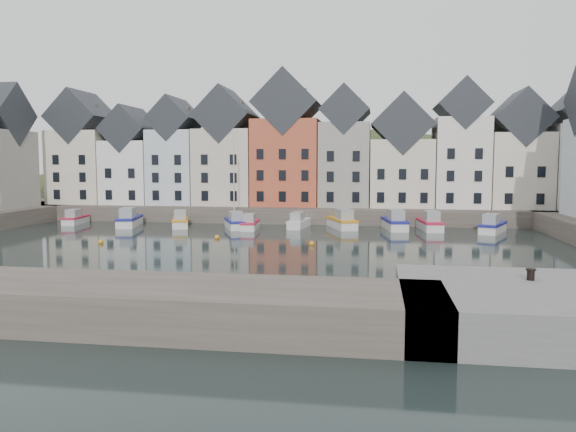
# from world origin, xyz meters

# --- Properties ---
(ground) EXTENTS (260.00, 260.00, 0.00)m
(ground) POSITION_xyz_m (0.00, 0.00, 0.00)
(ground) COLOR black
(ground) RESTS_ON ground
(far_quay) EXTENTS (90.00, 16.00, 2.00)m
(far_quay) POSITION_xyz_m (0.00, 30.00, 1.00)
(far_quay) COLOR #4B4239
(far_quay) RESTS_ON ground
(hillside) EXTENTS (153.60, 70.40, 64.00)m
(hillside) POSITION_xyz_m (0.02, 56.00, -17.96)
(hillside) COLOR #283219
(hillside) RESTS_ON ground
(far_terrace) EXTENTS (72.37, 8.16, 17.78)m
(far_terrace) POSITION_xyz_m (3.21, 28.00, 8.88)
(far_terrace) COLOR #EFE2C8
(far_terrace) RESTS_ON far_quay
(mooring_buoys) EXTENTS (20.50, 5.50, 0.50)m
(mooring_buoys) POSITION_xyz_m (-4.00, 5.33, 0.15)
(mooring_buoys) COLOR orange
(mooring_buoys) RESTS_ON ground
(boat_a) EXTENTS (2.47, 5.63, 2.09)m
(boat_a) POSITION_xyz_m (-25.50, 18.69, 0.62)
(boat_a) COLOR silver
(boat_a) RESTS_ON ground
(boat_b) EXTENTS (3.41, 6.87, 2.53)m
(boat_b) POSITION_xyz_m (-17.64, 17.28, 0.75)
(boat_b) COLOR silver
(boat_b) RESTS_ON ground
(boat_c) EXTENTS (3.62, 6.21, 2.28)m
(boat_c) POSITION_xyz_m (-11.27, 17.54, 0.68)
(boat_c) COLOR silver
(boat_c) RESTS_ON ground
(boat_d) EXTENTS (3.92, 6.14, 11.25)m
(boat_d) POSITION_xyz_m (-4.42, 17.11, 0.73)
(boat_d) COLOR silver
(boat_d) RESTS_ON ground
(boat_e) EXTENTS (2.11, 5.45, 2.05)m
(boat_e) POSITION_xyz_m (-2.49, 16.56, 0.61)
(boat_e) COLOR silver
(boat_e) RESTS_ON ground
(boat_f) EXTENTS (2.30, 5.65, 2.11)m
(boat_f) POSITION_xyz_m (2.86, 18.89, 0.63)
(boat_f) COLOR silver
(boat_f) RESTS_ON ground
(boat_g) EXTENTS (4.25, 7.00, 2.57)m
(boat_g) POSITION_xyz_m (7.97, 19.20, 0.77)
(boat_g) COLOR silver
(boat_g) RESTS_ON ground
(boat_h) EXTENTS (3.20, 7.03, 2.60)m
(boat_h) POSITION_xyz_m (14.03, 19.09, 0.77)
(boat_h) COLOR silver
(boat_h) RESTS_ON ground
(boat_i) EXTENTS (2.75, 6.68, 2.49)m
(boat_i) POSITION_xyz_m (18.00, 18.95, 0.74)
(boat_i) COLOR silver
(boat_i) RESTS_ON ground
(boat_j) EXTENTS (4.13, 6.40, 2.36)m
(boat_j) POSITION_xyz_m (24.56, 17.40, 0.70)
(boat_j) COLOR silver
(boat_j) RESTS_ON ground
(mooring_bollard) EXTENTS (0.48, 0.48, 0.56)m
(mooring_bollard) POSITION_xyz_m (19.28, -18.36, 2.31)
(mooring_bollard) COLOR black
(mooring_bollard) RESTS_ON near_quay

